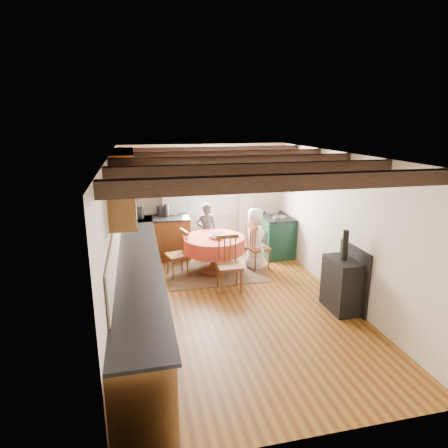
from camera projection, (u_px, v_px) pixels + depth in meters
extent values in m
cube|color=#8C5B19|center=(235.00, 305.00, 6.20)|extent=(3.60, 5.50, 0.00)
cube|color=white|center=(236.00, 155.00, 5.57)|extent=(3.60, 5.50, 0.00)
cube|color=silver|center=(204.00, 199.00, 8.48)|extent=(3.60, 0.00, 2.40)
cube|color=silver|center=(317.00, 324.00, 3.30)|extent=(3.60, 0.00, 2.40)
cube|color=silver|center=(114.00, 242.00, 5.50)|extent=(0.00, 5.50, 2.40)
cube|color=silver|center=(342.00, 227.00, 6.28)|extent=(0.00, 5.50, 2.40)
cube|color=#362219|center=(289.00, 182.00, 3.72)|extent=(3.60, 0.16, 0.16)
cube|color=#362219|center=(257.00, 170.00, 4.66)|extent=(3.60, 0.16, 0.16)
cube|color=#362219|center=(236.00, 161.00, 5.60)|extent=(3.60, 0.16, 0.16)
cube|color=#362219|center=(221.00, 155.00, 6.54)|extent=(3.60, 0.16, 0.16)
cube|color=#362219|center=(210.00, 151.00, 7.48)|extent=(3.60, 0.16, 0.16)
cube|color=beige|center=(116.00, 236.00, 5.79)|extent=(0.02, 4.50, 0.55)
cube|color=beige|center=(158.00, 202.00, 8.24)|extent=(1.40, 0.02, 0.55)
cube|color=brown|center=(139.00, 289.00, 5.76)|extent=(0.60, 5.30, 0.88)
cube|color=brown|center=(158.00, 239.00, 8.16)|extent=(1.30, 0.60, 0.88)
cube|color=black|center=(138.00, 260.00, 5.65)|extent=(0.64, 5.30, 0.04)
cube|color=black|center=(158.00, 219.00, 8.03)|extent=(1.30, 0.64, 0.04)
cube|color=brown|center=(124.00, 178.00, 6.47)|extent=(0.34, 1.80, 0.90)
cube|color=brown|center=(123.00, 198.00, 5.07)|extent=(0.34, 0.90, 0.70)
cube|color=white|center=(209.00, 181.00, 8.38)|extent=(1.34, 0.03, 1.54)
cube|color=white|center=(208.00, 181.00, 8.38)|extent=(1.20, 0.01, 1.40)
cube|color=silver|center=(171.00, 206.00, 8.24)|extent=(0.35, 0.10, 2.10)
cube|color=silver|center=(247.00, 203.00, 8.61)|extent=(0.35, 0.10, 2.10)
cylinder|color=black|center=(209.00, 154.00, 8.14)|extent=(2.00, 0.03, 0.03)
cube|color=gold|center=(288.00, 177.00, 8.31)|extent=(0.04, 0.50, 0.60)
cylinder|color=silver|center=(251.00, 175.00, 8.54)|extent=(0.30, 0.02, 0.30)
cube|color=#4B3326|center=(214.00, 271.00, 7.58)|extent=(1.87, 1.46, 0.01)
imported|color=#353B43|center=(206.00, 232.00, 8.10)|extent=(0.47, 0.32, 1.24)
imported|color=white|center=(255.00, 238.00, 7.66)|extent=(0.41, 0.61, 1.23)
imported|color=silver|center=(214.00, 236.00, 7.39)|extent=(0.31, 0.31, 0.06)
imported|color=silver|center=(217.00, 237.00, 7.27)|extent=(0.30, 0.30, 0.07)
imported|color=silver|center=(220.00, 235.00, 7.35)|extent=(0.13, 0.13, 0.10)
cylinder|color=#262628|center=(140.00, 212.00, 7.95)|extent=(0.15, 0.15, 0.25)
cylinder|color=#262628|center=(161.00, 211.00, 8.15)|extent=(0.19, 0.19, 0.22)
cylinder|color=#262628|center=(166.00, 211.00, 8.04)|extent=(0.10, 0.10, 0.28)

